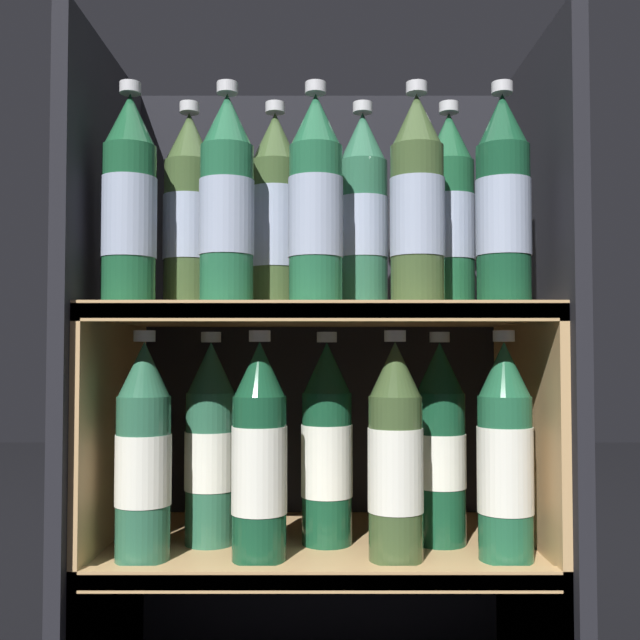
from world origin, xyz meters
The scene contains 21 objects.
fridge_back_wall centered at (0.00, 0.35, 0.45)m, with size 0.63×0.02×0.90m, color black.
fridge_side_left centered at (-0.31, 0.17, 0.45)m, with size 0.02×0.38×0.90m, color black.
fridge_side_right centered at (0.31, 0.17, 0.45)m, with size 0.02×0.38×0.90m, color black.
shelf_lower centered at (0.00, 0.16, 0.18)m, with size 0.59×0.34×0.22m.
shelf_upper centered at (0.00, 0.16, 0.39)m, with size 0.59×0.34×0.54m.
bottle_upper_front_0 centered at (-0.24, 0.06, 0.66)m, with size 0.07×0.07×0.29m.
bottle_upper_front_1 centered at (-0.12, 0.06, 0.66)m, with size 0.07×0.07×0.29m.
bottle_upper_front_2 centered at (-0.01, 0.06, 0.66)m, with size 0.07×0.07×0.29m.
bottle_upper_front_3 centered at (0.12, 0.06, 0.66)m, with size 0.07×0.07×0.29m.
bottle_upper_front_4 centered at (0.23, 0.06, 0.66)m, with size 0.07×0.07×0.29m.
bottle_upper_back_0 centered at (-0.18, 0.14, 0.66)m, with size 0.07×0.07×0.29m.
bottle_upper_back_1 centered at (-0.06, 0.14, 0.66)m, with size 0.07×0.07×0.29m.
bottle_upper_back_2 centered at (0.06, 0.14, 0.66)m, with size 0.07×0.07×0.29m.
bottle_upper_back_3 centered at (0.18, 0.14, 0.66)m, with size 0.07×0.07×0.29m.
bottle_lower_front_0 centered at (-0.22, 0.06, 0.34)m, with size 0.07×0.07×0.29m.
bottle_lower_front_1 centered at (-0.08, 0.06, 0.34)m, with size 0.07×0.07×0.29m.
bottle_lower_front_2 centered at (0.09, 0.06, 0.34)m, with size 0.07×0.07×0.29m.
bottle_lower_front_3 centered at (0.23, 0.06, 0.34)m, with size 0.07×0.07×0.29m.
bottle_lower_back_0 centered at (-0.15, 0.14, 0.35)m, with size 0.07×0.07×0.29m.
bottle_lower_back_1 centered at (0.01, 0.14, 0.34)m, with size 0.07×0.07×0.29m.
bottle_lower_back_2 centered at (0.16, 0.14, 0.35)m, with size 0.07×0.07×0.29m.
Camera 1 is at (0.00, -0.88, 0.48)m, focal length 42.00 mm.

